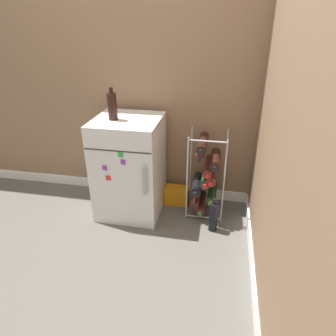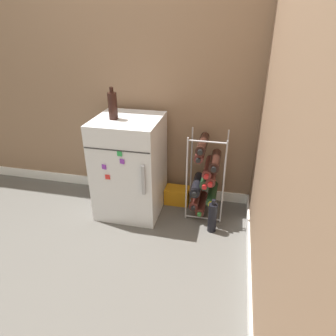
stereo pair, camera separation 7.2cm
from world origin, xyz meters
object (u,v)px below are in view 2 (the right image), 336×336
at_px(soda_box, 177,195).
at_px(loose_bottle_floor, 212,217).
at_px(mini_fridge, 130,166).
at_px(fridge_top_bottle, 113,105).
at_px(wine_rack, 205,176).

height_order(soda_box, loose_bottle_floor, loose_bottle_floor).
xyz_separation_m(mini_fridge, fridge_top_bottle, (-0.09, -0.04, 0.50)).
relative_size(mini_fridge, loose_bottle_floor, 2.88).
height_order(mini_fridge, loose_bottle_floor, mini_fridge).
height_order(soda_box, fridge_top_bottle, fridge_top_bottle).
height_order(fridge_top_bottle, loose_bottle_floor, fridge_top_bottle).
distance_m(soda_box, loose_bottle_floor, 0.47).
relative_size(wine_rack, fridge_top_bottle, 3.00).
bearing_deg(soda_box, wine_rack, -21.79).
bearing_deg(fridge_top_bottle, soda_box, 24.10).
bearing_deg(loose_bottle_floor, mini_fridge, 166.85).
height_order(wine_rack, fridge_top_bottle, fridge_top_bottle).
bearing_deg(wine_rack, soda_box, 158.21).
distance_m(wine_rack, soda_box, 0.38).
distance_m(soda_box, fridge_top_bottle, 0.97).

